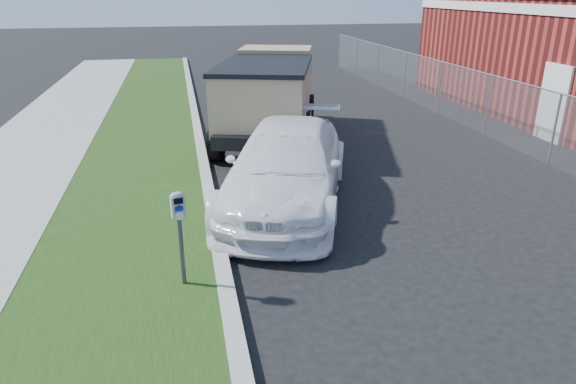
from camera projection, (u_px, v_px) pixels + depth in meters
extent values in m
plane|color=black|center=(386.00, 265.00, 8.27)|extent=(120.00, 120.00, 0.00)
cube|color=gray|center=(214.00, 224.00, 9.57)|extent=(0.25, 50.00, 0.15)
cube|color=#14340E|center=(125.00, 232.00, 9.26)|extent=(3.00, 50.00, 0.13)
plane|color=slate|center=(487.00, 105.00, 15.46)|extent=(0.00, 30.00, 30.00)
cylinder|color=gray|center=(491.00, 75.00, 15.13)|extent=(0.04, 30.00, 0.04)
cylinder|color=gray|center=(554.00, 130.00, 12.73)|extent=(0.06, 0.06, 1.80)
cylinder|color=gray|center=(487.00, 105.00, 15.46)|extent=(0.06, 0.06, 1.80)
cylinder|color=gray|center=(440.00, 88.00, 18.19)|extent=(0.06, 0.06, 1.80)
cylinder|color=gray|center=(405.00, 75.00, 20.92)|extent=(0.06, 0.06, 1.80)
cylinder|color=gray|center=(378.00, 65.00, 23.65)|extent=(0.06, 0.06, 1.80)
cylinder|color=gray|center=(357.00, 57.00, 26.38)|extent=(0.06, 0.06, 1.80)
cylinder|color=gray|center=(339.00, 51.00, 29.11)|extent=(0.06, 0.06, 1.80)
cube|color=silver|center=(525.00, 9.00, 15.66)|extent=(0.06, 14.00, 0.30)
cube|color=silver|center=(553.00, 103.00, 14.75)|extent=(0.08, 1.10, 2.20)
cylinder|color=#3F4247|center=(182.00, 251.00, 7.34)|extent=(0.08, 0.08, 1.04)
cube|color=gray|center=(178.00, 206.00, 7.08)|extent=(0.21, 0.16, 0.31)
ellipsoid|color=gray|center=(177.00, 196.00, 7.03)|extent=(0.22, 0.17, 0.12)
cube|color=black|center=(178.00, 201.00, 6.99)|extent=(0.12, 0.04, 0.08)
cube|color=#0D1B95|center=(179.00, 209.00, 7.03)|extent=(0.11, 0.03, 0.07)
cylinder|color=silver|center=(180.00, 216.00, 7.07)|extent=(0.11, 0.03, 0.11)
cube|color=#3F4247|center=(179.00, 207.00, 7.02)|extent=(0.04, 0.01, 0.05)
imported|color=white|center=(287.00, 165.00, 10.49)|extent=(3.95, 5.92, 1.59)
cube|color=black|center=(269.00, 116.00, 15.03)|extent=(3.74, 6.41, 0.33)
cube|color=#8C755A|center=(276.00, 77.00, 16.76)|extent=(2.62, 2.27, 1.90)
cube|color=black|center=(276.00, 66.00, 16.62)|extent=(2.66, 2.30, 0.57)
cube|color=#8C755A|center=(265.00, 94.00, 14.04)|extent=(3.32, 4.47, 1.52)
cube|color=black|center=(264.00, 65.00, 13.75)|extent=(3.44, 4.58, 0.11)
cube|color=black|center=(279.00, 98.00, 17.91)|extent=(2.22, 0.79, 0.28)
cylinder|color=black|center=(244.00, 108.00, 17.13)|extent=(0.56, 0.99, 0.95)
cylinder|color=black|center=(309.00, 109.00, 16.96)|extent=(0.56, 0.99, 0.95)
cylinder|color=black|center=(229.00, 126.00, 14.76)|extent=(0.56, 0.99, 0.95)
cylinder|color=black|center=(305.00, 128.00, 14.59)|extent=(0.56, 0.99, 0.95)
cylinder|color=black|center=(217.00, 143.00, 13.18)|extent=(0.56, 0.99, 0.95)
cylinder|color=black|center=(301.00, 145.00, 13.00)|extent=(0.56, 0.99, 0.95)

